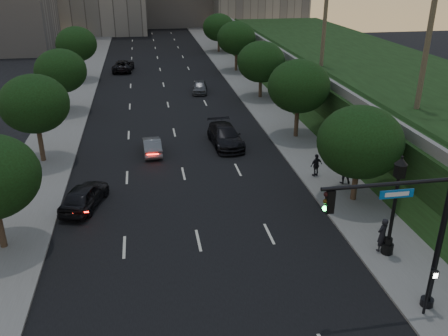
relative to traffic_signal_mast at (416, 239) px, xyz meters
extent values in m
plane|color=black|center=(-8.18, 2.14, -3.67)|extent=(160.00, 160.00, 0.00)
cube|color=black|center=(-8.18, 32.14, -3.66)|extent=(16.00, 140.00, 0.02)
cube|color=slate|center=(2.07, 32.14, -3.60)|extent=(4.50, 140.00, 0.15)
cube|color=slate|center=(-18.43, 32.14, -3.60)|extent=(4.50, 140.00, 0.15)
cube|color=black|center=(13.82, 30.14, -1.67)|extent=(18.00, 90.00, 4.00)
cube|color=slate|center=(5.32, 30.14, 0.68)|extent=(0.35, 90.00, 0.70)
cylinder|color=#38281C|center=(2.12, 10.14, -2.24)|extent=(0.36, 0.36, 2.86)
ellipsoid|color=black|center=(2.12, 10.14, 0.36)|extent=(5.20, 5.20, 4.42)
cylinder|color=#38281C|center=(2.12, 22.14, -2.07)|extent=(0.36, 0.36, 3.21)
ellipsoid|color=black|center=(2.12, 22.14, 0.85)|extent=(5.20, 5.20, 4.42)
cylinder|color=#38281C|center=(2.12, 35.14, -2.24)|extent=(0.36, 0.36, 2.86)
ellipsoid|color=black|center=(2.12, 35.14, 0.36)|extent=(5.20, 5.20, 4.42)
cylinder|color=#38281C|center=(2.12, 49.14, -2.07)|extent=(0.36, 0.36, 3.21)
ellipsoid|color=black|center=(2.12, 49.14, 0.85)|extent=(5.20, 5.20, 4.42)
cylinder|color=#38281C|center=(2.12, 64.14, -2.24)|extent=(0.36, 0.36, 2.86)
ellipsoid|color=black|center=(2.12, 64.14, 0.36)|extent=(5.20, 5.20, 4.42)
cylinder|color=#38281C|center=(-18.48, 20.14, -2.04)|extent=(0.36, 0.36, 3.26)
ellipsoid|color=black|center=(-18.48, 20.14, 0.92)|extent=(5.00, 5.00, 4.25)
cylinder|color=#38281C|center=(-18.48, 33.14, -2.18)|extent=(0.36, 0.36, 2.99)
ellipsoid|color=black|center=(-18.48, 33.14, 0.54)|extent=(5.00, 5.00, 4.25)
cylinder|color=#38281C|center=(-18.48, 47.14, -2.04)|extent=(0.36, 0.36, 3.26)
ellipsoid|color=black|center=(-18.48, 47.14, 0.92)|extent=(5.00, 5.00, 4.25)
cylinder|color=#4C4233|center=(9.32, 16.14, 6.33)|extent=(0.40, 0.40, 12.00)
cylinder|color=black|center=(1.09, 0.00, -0.17)|extent=(0.24, 0.24, 7.00)
cylinder|color=black|center=(1.09, 0.00, -3.42)|extent=(0.56, 0.56, 0.50)
cylinder|color=black|center=(-1.61, 0.00, 2.63)|extent=(5.40, 0.16, 0.16)
cube|color=black|center=(-3.91, 0.00, 2.08)|extent=(0.32, 0.22, 0.95)
sphere|color=black|center=(-4.09, 0.00, 2.41)|extent=(0.20, 0.20, 0.20)
sphere|color=#3F2B0A|center=(-4.09, 0.00, 2.11)|extent=(0.20, 0.20, 0.20)
sphere|color=#19F24C|center=(-4.09, 0.00, 1.81)|extent=(0.20, 0.20, 0.20)
cube|color=#0E60B8|center=(-1.21, 0.00, 2.18)|extent=(1.40, 0.05, 0.35)
cylinder|color=black|center=(1.32, 4.09, -3.32)|extent=(0.60, 0.60, 0.70)
cylinder|color=black|center=(1.32, 4.09, -2.82)|extent=(0.40, 0.40, 0.40)
cylinder|color=black|center=(1.32, 4.09, -0.87)|extent=(0.18, 0.18, 3.60)
cube|color=black|center=(1.32, 4.09, 1.18)|extent=(0.42, 0.42, 0.70)
cone|color=black|center=(1.32, 4.09, 1.68)|extent=(0.64, 0.64, 0.35)
sphere|color=black|center=(1.32, 4.09, 1.88)|extent=(0.14, 0.14, 0.14)
cylinder|color=black|center=(0.68, -0.47, -2.42)|extent=(0.12, 0.12, 2.50)
cube|color=black|center=(0.68, -0.65, -1.37)|extent=(0.30, 0.14, 0.35)
cube|color=white|center=(0.68, -0.73, -1.37)|extent=(0.18, 0.02, 0.22)
imported|color=black|center=(-14.66, 12.20, -2.90)|extent=(3.10, 4.89, 1.55)
imported|color=#5B5F63|center=(-10.26, 20.53, -3.03)|extent=(1.54, 3.97, 1.29)
imported|color=black|center=(-13.19, 51.95, -2.91)|extent=(3.08, 5.72, 1.52)
imported|color=black|center=(-4.21, 21.30, -2.85)|extent=(2.62, 5.76, 1.64)
imported|color=#525459|center=(-4.21, 38.63, -2.97)|extent=(2.24, 4.31, 1.40)
imported|color=black|center=(1.10, 4.40, -2.58)|extent=(0.81, 0.69, 1.88)
imported|color=black|center=(2.46, 12.51, -2.60)|extent=(1.01, 0.86, 1.85)
imported|color=black|center=(0.97, 13.93, -2.71)|extent=(1.03, 0.67, 1.63)
camera|label=1|loc=(-10.54, -14.96, 10.45)|focal=38.00mm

